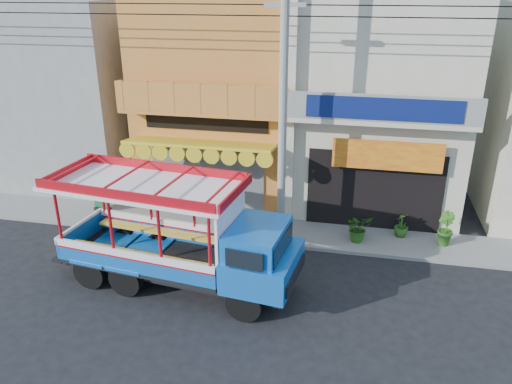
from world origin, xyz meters
TOP-DOWN VIEW (x-y plane):
  - ground at (0.00, 0.00)m, footprint 90.00×90.00m
  - sidewalk at (0.00, 4.00)m, footprint 30.00×2.00m
  - shophouse_left at (-4.00, 7.96)m, footprint 6.00×7.50m
  - shophouse_right at (2.00, 7.96)m, footprint 6.00×6.75m
  - party_pilaster at (-1.00, 4.85)m, footprint 0.35×0.30m
  - filler_building_left at (-11.00, 8.00)m, footprint 6.00×6.00m
  - utility_pole at (-0.85, 3.30)m, footprint 28.00×0.26m
  - songthaew_truck at (-2.99, 0.16)m, footprint 7.30×3.13m
  - green_sign at (-8.06, 4.29)m, footprint 0.70×0.47m
  - potted_plant_a at (1.56, 3.81)m, footprint 1.12×1.08m
  - potted_plant_b at (4.36, 4.19)m, footprint 0.66×0.74m
  - potted_plant_c at (3.00, 4.45)m, footprint 0.66×0.66m

SIDE VIEW (x-z plane):
  - ground at x=0.00m, z-range 0.00..0.00m
  - sidewalk at x=0.00m, z-range 0.00..0.12m
  - potted_plant_c at x=3.00m, z-range 0.12..0.97m
  - green_sign at x=-8.06m, z-range 0.03..1.12m
  - potted_plant_a at x=1.56m, z-range 0.12..1.08m
  - potted_plant_b at x=4.36m, z-range 0.12..1.25m
  - songthaew_truck at x=-2.99m, z-range -0.06..3.24m
  - filler_building_left at x=-11.00m, z-range 0.00..7.60m
  - party_pilaster at x=-1.00m, z-range 0.00..8.00m
  - shophouse_right at x=2.00m, z-range -0.01..8.23m
  - shophouse_left at x=-4.00m, z-range -0.01..8.23m
  - utility_pole at x=-0.85m, z-range 0.53..9.53m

